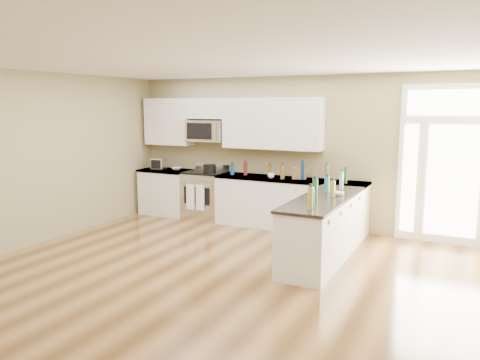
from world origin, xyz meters
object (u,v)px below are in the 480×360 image
object	(u,v)px
stockpot	(210,168)
toaster_oven	(159,164)
kitchen_range	(205,195)
peninsula_cabinet	(323,231)

from	to	relation	value
stockpot	toaster_oven	distance (m)	1.27
stockpot	toaster_oven	world-z (taller)	toaster_oven
kitchen_range	toaster_oven	distance (m)	1.24
peninsula_cabinet	toaster_oven	distance (m)	4.25
peninsula_cabinet	kitchen_range	world-z (taller)	kitchen_range
kitchen_range	toaster_oven	xyz separation A→B (m)	(-1.09, -0.04, 0.58)
toaster_oven	peninsula_cabinet	bearing A→B (deg)	-22.92
stockpot	kitchen_range	bearing A→B (deg)	147.66
peninsula_cabinet	toaster_oven	xyz separation A→B (m)	(-3.96, 1.41, 0.62)
peninsula_cabinet	stockpot	bearing A→B (deg)	153.53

